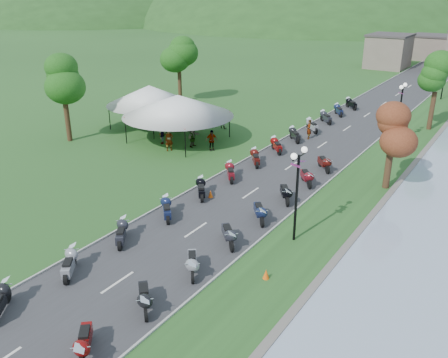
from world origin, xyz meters
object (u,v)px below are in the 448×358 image
Objects in this scene: pedestrian_b at (223,128)px; pedestrian_c at (162,144)px; vendor_tent_main at (178,118)px; pedestrian_a at (170,151)px.

pedestrian_c reaches higher than pedestrian_b.
vendor_tent_main reaches higher than pedestrian_a.
pedestrian_a is at bearing 18.03° from pedestrian_c.
pedestrian_a is 0.93× the size of pedestrian_c.
pedestrian_c is at bearing -112.53° from vendor_tent_main.
pedestrian_c is (-1.75, -6.83, 0.00)m from pedestrian_b.
pedestrian_a reaches higher than pedestrian_b.
pedestrian_a is 1.09× the size of pedestrian_b.
pedestrian_a is (1.11, -2.65, -2.00)m from vendor_tent_main.
pedestrian_a is 7.92m from pedestrian_b.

